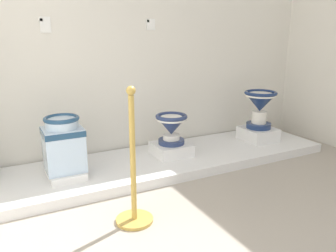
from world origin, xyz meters
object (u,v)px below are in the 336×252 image
(plinth_block_broad_patterned, at_px, (171,149))
(info_placard_second, at_px, (151,24))
(plinth_block_central_ornate, at_px, (258,134))
(info_placard_first, at_px, (45,25))
(antique_toilet_central_ornate, at_px, (260,104))
(stanchion_post_near_left, at_px, (134,186))
(plinth_block_rightmost, at_px, (66,173))
(antique_toilet_rightmost, at_px, (63,143))
(antique_toilet_broad_patterned, at_px, (171,126))

(plinth_block_broad_patterned, distance_m, info_placard_second, 1.33)
(plinth_block_broad_patterned, xyz_separation_m, plinth_block_central_ornate, (1.15, -0.02, 0.01))
(info_placard_first, bearing_deg, antique_toilet_central_ornate, -11.65)
(info_placard_second, bearing_deg, stanchion_post_near_left, -119.60)
(plinth_block_central_ornate, height_order, stanchion_post_near_left, stanchion_post_near_left)
(plinth_block_central_ornate, bearing_deg, stanchion_post_near_left, -155.55)
(plinth_block_central_ornate, xyz_separation_m, antique_toilet_central_ornate, (-0.00, -0.00, 0.36))
(plinth_block_central_ornate, bearing_deg, antique_toilet_central_ornate, -153.43)
(plinth_block_rightmost, xyz_separation_m, antique_toilet_rightmost, (0.00, 0.00, 0.29))
(antique_toilet_broad_patterned, bearing_deg, stanchion_post_near_left, -130.92)
(antique_toilet_broad_patterned, distance_m, antique_toilet_central_ornate, 1.16)
(plinth_block_central_ornate, distance_m, info_placard_second, 1.77)
(stanchion_post_near_left, bearing_deg, antique_toilet_central_ornate, 24.45)
(plinth_block_rightmost, relative_size, antique_toilet_central_ornate, 0.86)
(antique_toilet_rightmost, relative_size, stanchion_post_near_left, 0.49)
(plinth_block_broad_patterned, xyz_separation_m, info_placard_second, (-0.02, 0.44, 1.26))
(antique_toilet_central_ornate, bearing_deg, info_placard_second, 158.50)
(antique_toilet_broad_patterned, xyz_separation_m, antique_toilet_central_ornate, (1.15, -0.02, 0.12))
(antique_toilet_central_ornate, distance_m, stanchion_post_near_left, 2.13)
(info_placard_second, bearing_deg, info_placard_first, 180.00)
(plinth_block_broad_patterned, xyz_separation_m, antique_toilet_central_ornate, (1.15, -0.02, 0.37))
(info_placard_second, distance_m, stanchion_post_near_left, 1.91)
(antique_toilet_broad_patterned, xyz_separation_m, info_placard_second, (-0.02, 0.44, 1.01))
(antique_toilet_broad_patterned, relative_size, info_placard_second, 2.82)
(antique_toilet_broad_patterned, distance_m, info_placard_second, 1.10)
(stanchion_post_near_left, bearing_deg, info_placard_second, 60.40)
(antique_toilet_rightmost, relative_size, antique_toilet_central_ornate, 1.12)
(plinth_block_broad_patterned, relative_size, info_placard_first, 2.55)
(antique_toilet_rightmost, distance_m, antique_toilet_central_ornate, 2.25)
(plinth_block_central_ornate, bearing_deg, plinth_block_broad_patterned, 179.02)
(plinth_block_central_ornate, bearing_deg, info_placard_second, 158.50)
(plinth_block_central_ornate, distance_m, stanchion_post_near_left, 2.12)
(antique_toilet_rightmost, xyz_separation_m, plinth_block_broad_patterned, (1.09, 0.06, -0.25))
(info_placard_first, distance_m, stanchion_post_near_left, 1.77)
(antique_toilet_rightmost, xyz_separation_m, stanchion_post_near_left, (0.32, -0.83, -0.13))
(antique_toilet_rightmost, height_order, antique_toilet_central_ornate, antique_toilet_central_ornate)
(antique_toilet_broad_patterned, distance_m, stanchion_post_near_left, 1.19)
(info_placard_first, xyz_separation_m, info_placard_second, (1.06, -0.00, 0.01))
(antique_toilet_central_ornate, bearing_deg, info_placard_first, 168.35)
(antique_toilet_rightmost, xyz_separation_m, plinth_block_central_ornate, (2.24, 0.04, -0.24))
(plinth_block_central_ornate, relative_size, antique_toilet_central_ornate, 0.88)
(plinth_block_central_ornate, xyz_separation_m, info_placard_first, (-2.23, 0.46, 1.23))
(plinth_block_central_ornate, bearing_deg, antique_toilet_rightmost, -178.94)
(plinth_block_broad_patterned, relative_size, antique_toilet_broad_patterned, 1.11)
(plinth_block_rightmost, bearing_deg, stanchion_post_near_left, -69.31)
(antique_toilet_rightmost, relative_size, plinth_block_broad_patterned, 1.34)
(plinth_block_rightmost, height_order, info_placard_second, info_placard_second)
(plinth_block_rightmost, height_order, antique_toilet_central_ornate, antique_toilet_central_ornate)
(plinth_block_central_ornate, bearing_deg, info_placard_first, 168.35)
(antique_toilet_central_ornate, bearing_deg, antique_toilet_broad_patterned, 179.02)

